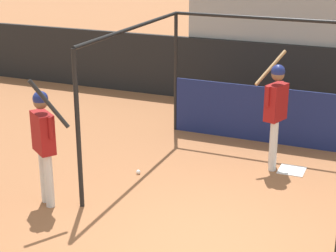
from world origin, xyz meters
name	(u,v)px	position (x,y,z in m)	size (l,w,h in m)	color
ground_plane	(203,249)	(0.00, 0.00, 0.00)	(60.00, 60.00, 0.00)	#935B38
outfield_wall	(299,79)	(0.00, 6.47, 0.75)	(24.00, 0.12, 1.51)	black
bleacher_section	(317,20)	(0.00, 8.53, 1.79)	(5.40, 4.00, 3.59)	#9E9E99
batting_cage	(257,98)	(-0.22, 3.49, 1.08)	(3.79, 3.82, 2.44)	black
home_plate	(292,170)	(0.58, 2.97, 0.01)	(0.44, 0.44, 0.02)	white
player_batter	(276,106)	(0.22, 2.98, 1.12)	(0.57, 0.90, 1.97)	silver
player_waiting	(44,138)	(-2.59, 0.30, 1.07)	(0.77, 0.58, 2.03)	silver
baseball	(138,172)	(-1.81, 1.82, 0.04)	(0.07, 0.07, 0.07)	white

